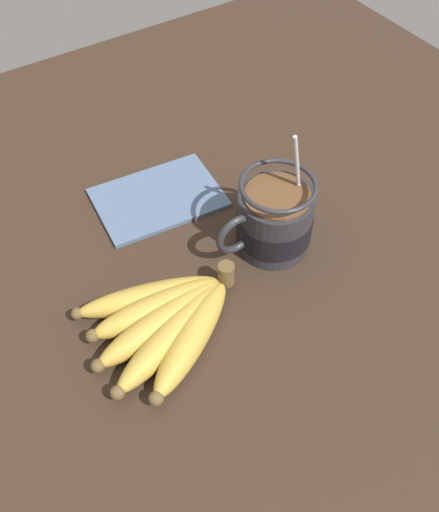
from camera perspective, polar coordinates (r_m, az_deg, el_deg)
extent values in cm
cube|color=#332319|center=(71.52, 2.24, -3.16)|extent=(119.91, 119.91, 3.70)
cylinder|color=#28282D|center=(70.92, 5.53, 3.51)|extent=(9.29, 9.29, 8.32)
cylinder|color=black|center=(71.37, 5.49, 3.17)|extent=(9.49, 9.49, 3.55)
torus|color=#28282D|center=(67.89, 1.77, 2.18)|extent=(5.76, 0.90, 5.76)
cylinder|color=brown|center=(67.91, 5.79, 5.99)|extent=(8.09, 8.09, 0.40)
torus|color=#28282D|center=(66.74, 5.91, 7.04)|extent=(9.29, 9.29, 0.60)
cylinder|color=#B2B2B7|center=(69.03, 7.88, 7.26)|extent=(3.37, 0.50, 15.08)
ellipsoid|color=#B2B2B7|center=(73.60, 6.39, 2.58)|extent=(3.00, 2.00, 0.80)
cylinder|color=brown|center=(67.20, 0.66, -1.82)|extent=(2.00, 2.00, 3.00)
ellipsoid|color=#B79338|center=(66.85, -7.05, -4.08)|extent=(16.90, 7.81, 3.21)
sphere|color=brown|center=(66.98, -14.05, -5.62)|extent=(1.44, 1.44, 1.44)
ellipsoid|color=#B79338|center=(65.68, -6.18, -5.16)|extent=(16.03, 4.68, 3.49)
sphere|color=brown|center=(64.75, -12.59, -7.81)|extent=(1.57, 1.57, 1.57)
ellipsoid|color=#B79338|center=(64.52, -5.75, -6.56)|extent=(17.33, 5.80, 3.53)
sphere|color=brown|center=(62.66, -12.07, -10.69)|extent=(1.59, 1.59, 1.59)
ellipsoid|color=#B79338|center=(63.53, -4.69, -7.79)|extent=(17.75, 9.31, 3.53)
sphere|color=brown|center=(60.80, -10.18, -13.30)|extent=(1.59, 1.59, 1.59)
ellipsoid|color=#B79338|center=(63.18, -2.79, -8.09)|extent=(15.51, 11.55, 3.56)
sphere|color=brown|center=(59.94, -6.36, -13.98)|extent=(1.60, 1.60, 1.60)
cube|color=slate|center=(79.44, -6.15, 5.80)|extent=(17.97, 13.45, 0.60)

